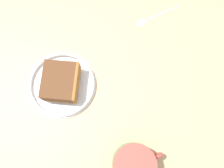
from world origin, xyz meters
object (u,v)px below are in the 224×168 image
object	(u,v)px
small_plate	(62,84)
tea_mug	(134,164)
cake_slice	(61,82)
teaspoon	(149,19)

from	to	relation	value
small_plate	tea_mug	size ratio (longest dim) A/B	1.48
small_plate	cake_slice	distance (cm)	2.57
small_plate	teaspoon	size ratio (longest dim) A/B	1.29
small_plate	cake_slice	size ratio (longest dim) A/B	1.42
small_plate	cake_slice	world-z (taller)	cake_slice
tea_mug	teaspoon	world-z (taller)	tea_mug
tea_mug	cake_slice	bearing A→B (deg)	108.48
small_plate	teaspoon	xyz separation A→B (cm)	(27.36, 7.50, -0.48)
cake_slice	tea_mug	bearing A→B (deg)	-71.52
small_plate	tea_mug	distance (cm)	25.10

